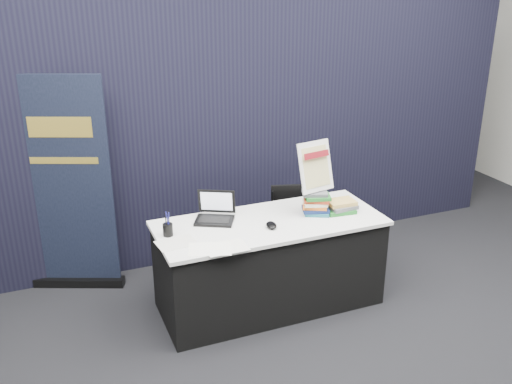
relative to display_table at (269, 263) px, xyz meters
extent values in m
plane|color=black|center=(0.00, -0.55, -0.38)|extent=(8.00, 8.00, 0.00)
cube|color=#AFAEA5|center=(0.00, 3.45, 1.37)|extent=(8.00, 0.02, 3.50)
cube|color=black|center=(0.00, 1.05, 0.82)|extent=(6.00, 0.08, 2.40)
cube|color=black|center=(0.00, 0.00, -0.02)|extent=(1.76, 0.71, 0.72)
cube|color=beige|center=(0.00, 0.00, 0.36)|extent=(1.80, 0.75, 0.03)
cube|color=black|center=(-0.41, 0.15, 0.38)|extent=(0.36, 0.32, 0.02)
cube|color=black|center=(-0.41, 0.26, 0.50)|extent=(0.29, 0.19, 0.21)
cube|color=silver|center=(-0.41, 0.25, 0.50)|extent=(0.24, 0.15, 0.16)
ellipsoid|color=black|center=(-0.04, -0.11, 0.39)|extent=(0.10, 0.14, 0.04)
cube|color=silver|center=(-0.78, -0.10, 0.38)|extent=(0.30, 0.23, 0.00)
cube|color=white|center=(-0.47, -0.30, 0.38)|extent=(0.30, 0.21, 0.00)
cube|color=white|center=(-0.59, -0.28, 0.38)|extent=(0.35, 0.30, 0.00)
cylinder|color=black|center=(-0.80, 0.05, 0.42)|extent=(0.08, 0.08, 0.10)
cube|color=#1C5F6E|center=(0.41, 0.00, 0.39)|extent=(0.24, 0.22, 0.03)
cube|color=#11204E|center=(0.41, 0.00, 0.41)|extent=(0.24, 0.22, 0.03)
cube|color=orange|center=(0.41, 0.00, 0.44)|extent=(0.24, 0.22, 0.03)
cube|color=beige|center=(0.41, 0.00, 0.47)|extent=(0.24, 0.22, 0.03)
cube|color=#9E3319|center=(0.41, 0.00, 0.50)|extent=(0.24, 0.22, 0.03)
cube|color=#1B6822|center=(0.41, 0.00, 0.52)|extent=(0.24, 0.22, 0.03)
cube|color=#515256|center=(0.41, 0.00, 0.55)|extent=(0.24, 0.22, 0.03)
cube|color=#1B6822|center=(0.61, -0.03, 0.39)|extent=(0.22, 0.17, 0.03)
cube|color=#515256|center=(0.61, -0.03, 0.42)|extent=(0.22, 0.17, 0.03)
cube|color=tan|center=(0.61, -0.03, 0.45)|extent=(0.22, 0.17, 0.03)
cube|color=black|center=(0.41, -0.01, 0.58)|extent=(0.20, 0.05, 0.01)
cylinder|color=black|center=(0.33, 0.07, 0.69)|extent=(0.03, 0.10, 0.29)
cylinder|color=black|center=(0.49, 0.07, 0.69)|extent=(0.03, 0.10, 0.29)
cube|color=white|center=(0.41, 0.04, 0.76)|extent=(0.32, 0.17, 0.39)
cube|color=#C9C17E|center=(0.41, 0.03, 0.76)|extent=(0.25, 0.13, 0.31)
cube|color=maroon|center=(0.41, 0.03, 0.87)|extent=(0.24, 0.06, 0.05)
cube|color=black|center=(-1.43, 0.90, -0.34)|extent=(0.76, 0.40, 0.07)
cube|color=black|center=(-1.43, 0.92, 0.55)|extent=(0.69, 0.31, 1.85)
cube|color=gold|center=(-1.43, 0.90, 1.06)|extent=(0.47, 0.20, 0.17)
cube|color=gold|center=(-1.43, 0.90, 0.78)|extent=(0.51, 0.22, 0.06)
cylinder|color=black|center=(0.26, 0.19, -0.18)|extent=(0.02, 0.02, 0.39)
cylinder|color=black|center=(0.61, 0.19, -0.18)|extent=(0.02, 0.02, 0.39)
cylinder|color=black|center=(0.26, 0.54, -0.18)|extent=(0.02, 0.02, 0.39)
cylinder|color=black|center=(0.61, 0.54, -0.18)|extent=(0.02, 0.02, 0.39)
cube|color=black|center=(0.43, 0.36, 0.03)|extent=(0.45, 0.45, 0.03)
cube|color=black|center=(0.43, 0.54, 0.36)|extent=(0.34, 0.13, 0.14)
camera|label=1|loc=(-1.65, -3.74, 2.22)|focal=40.00mm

